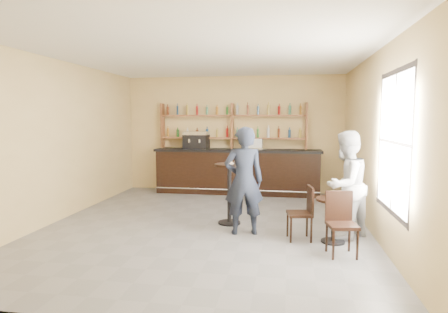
% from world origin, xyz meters
% --- Properties ---
extents(floor, '(7.00, 7.00, 0.00)m').
position_xyz_m(floor, '(0.00, 0.00, 0.00)').
color(floor, slate).
rests_on(floor, ground).
extents(ceiling, '(7.00, 7.00, 0.00)m').
position_xyz_m(ceiling, '(0.00, 0.00, 3.20)').
color(ceiling, white).
rests_on(ceiling, wall_back).
extents(wall_back, '(7.00, 0.00, 7.00)m').
position_xyz_m(wall_back, '(0.00, 3.50, 1.60)').
color(wall_back, tan).
rests_on(wall_back, floor).
extents(wall_front, '(7.00, 0.00, 7.00)m').
position_xyz_m(wall_front, '(0.00, -3.50, 1.60)').
color(wall_front, tan).
rests_on(wall_front, floor).
extents(wall_left, '(0.00, 7.00, 7.00)m').
position_xyz_m(wall_left, '(-3.00, 0.00, 1.60)').
color(wall_left, tan).
rests_on(wall_left, floor).
extents(wall_right, '(0.00, 7.00, 7.00)m').
position_xyz_m(wall_right, '(3.00, 0.00, 1.60)').
color(wall_right, tan).
rests_on(wall_right, floor).
extents(window_pane, '(0.00, 2.00, 2.00)m').
position_xyz_m(window_pane, '(2.99, -1.20, 1.70)').
color(window_pane, white).
rests_on(window_pane, wall_right).
extents(window_frame, '(0.04, 1.70, 2.10)m').
position_xyz_m(window_frame, '(2.99, -1.20, 1.70)').
color(window_frame, black).
rests_on(window_frame, wall_right).
extents(shelf_unit, '(4.00, 0.26, 1.40)m').
position_xyz_m(shelf_unit, '(0.00, 3.37, 1.81)').
color(shelf_unit, brown).
rests_on(shelf_unit, wall_back).
extents(liquor_bottles, '(3.68, 0.10, 1.00)m').
position_xyz_m(liquor_bottles, '(0.00, 3.37, 1.98)').
color(liquor_bottles, '#8C5919').
rests_on(liquor_bottles, shelf_unit).
extents(bar_counter, '(4.48, 0.87, 1.21)m').
position_xyz_m(bar_counter, '(0.17, 3.15, 0.61)').
color(bar_counter, black).
rests_on(bar_counter, floor).
extents(espresso_machine, '(0.70, 0.48, 0.48)m').
position_xyz_m(espresso_machine, '(-0.97, 3.15, 1.45)').
color(espresso_machine, black).
rests_on(espresso_machine, bar_counter).
extents(pastry_case, '(0.51, 0.42, 0.30)m').
position_xyz_m(pastry_case, '(0.62, 3.15, 1.36)').
color(pastry_case, silver).
rests_on(pastry_case, bar_counter).
extents(pedestal_table, '(0.75, 0.75, 1.17)m').
position_xyz_m(pedestal_table, '(0.41, 0.20, 0.59)').
color(pedestal_table, black).
rests_on(pedestal_table, floor).
extents(napkin, '(0.16, 0.16, 0.00)m').
position_xyz_m(napkin, '(0.41, 0.20, 1.17)').
color(napkin, white).
rests_on(napkin, pedestal_table).
extents(donut, '(0.14, 0.14, 0.04)m').
position_xyz_m(donut, '(0.42, 0.19, 1.20)').
color(donut, '#C28247').
rests_on(donut, napkin).
extents(cup_pedestal, '(0.12, 0.12, 0.09)m').
position_xyz_m(cup_pedestal, '(0.55, 0.30, 1.22)').
color(cup_pedestal, white).
rests_on(cup_pedestal, pedestal_table).
extents(man_main, '(0.78, 0.60, 1.90)m').
position_xyz_m(man_main, '(0.75, -0.39, 0.95)').
color(man_main, black).
rests_on(man_main, floor).
extents(cafe_table, '(0.77, 0.77, 0.74)m').
position_xyz_m(cafe_table, '(2.27, -0.62, 0.37)').
color(cafe_table, black).
rests_on(cafe_table, floor).
extents(cup_cafe, '(0.12, 0.12, 0.10)m').
position_xyz_m(cup_cafe, '(2.32, -0.62, 0.79)').
color(cup_cafe, white).
rests_on(cup_cafe, cafe_table).
extents(chair_west, '(0.45, 0.45, 0.91)m').
position_xyz_m(chair_west, '(1.72, -0.57, 0.46)').
color(chair_west, black).
rests_on(chair_west, floor).
extents(chair_south, '(0.47, 0.47, 0.95)m').
position_xyz_m(chair_south, '(2.32, -1.22, 0.47)').
color(chair_south, black).
rests_on(chair_south, floor).
extents(patron_second, '(1.11, 1.13, 1.84)m').
position_xyz_m(patron_second, '(2.48, -0.34, 0.92)').
color(patron_second, '#AAABB0').
rests_on(patron_second, floor).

